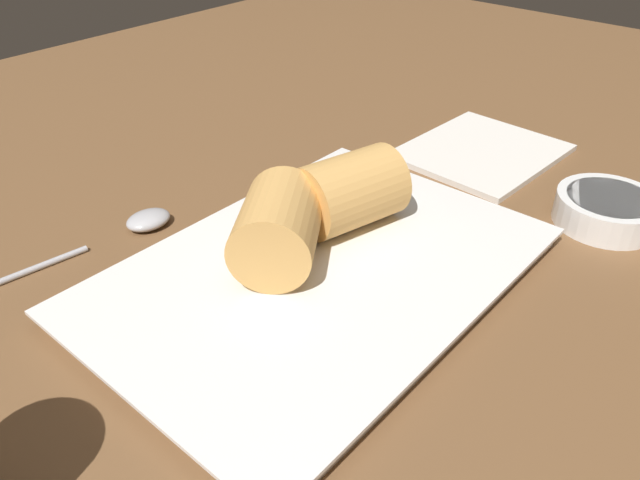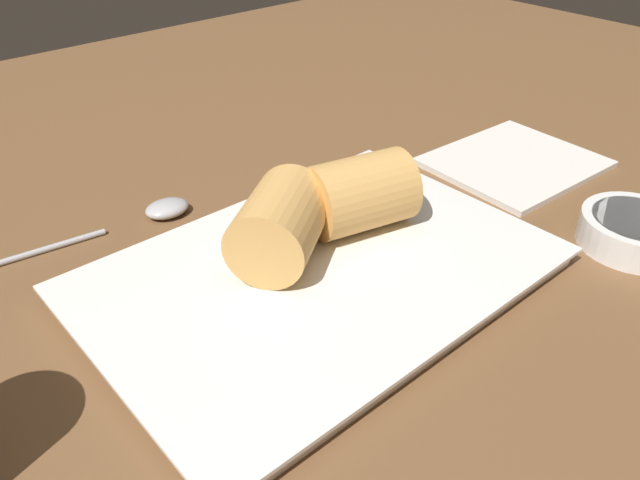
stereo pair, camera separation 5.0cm
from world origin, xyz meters
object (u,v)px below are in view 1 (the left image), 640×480
Objects in this scene: dipping_bowl_near at (607,209)px; spoon at (127,229)px; serving_plate at (320,275)px; napkin at (481,152)px.

spoon is at bearing -46.26° from dipping_bowl_near.
spoon is (5.60, -16.44, -0.17)cm from serving_plate.
dipping_bowl_near is 15.39cm from napkin.
serving_plate is at bearing -29.82° from dipping_bowl_near.
serving_plate reaches higher than spoon.
napkin is (-4.98, -14.52, -1.09)cm from dipping_bowl_near.
serving_plate is 25.88cm from dipping_bowl_near.
dipping_bowl_near is (-22.45, 12.87, 0.63)cm from serving_plate.
dipping_bowl_near is at bearing 71.06° from napkin.
dipping_bowl_near is at bearing 150.18° from serving_plate.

